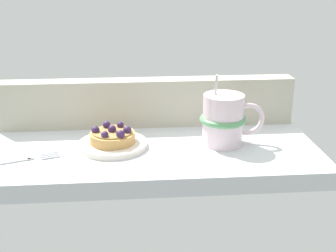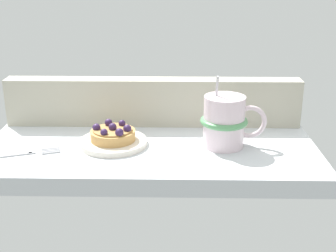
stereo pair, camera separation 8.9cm
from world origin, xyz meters
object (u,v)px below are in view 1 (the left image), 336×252
raspberry_tart (112,136)px  dessert_fork (15,161)px  coffee_mug (224,120)px  dessert_plate (113,145)px

raspberry_tart → dessert_fork: raspberry_tart is taller
coffee_mug → raspberry_tart: bearing=-179.6°
coffee_mug → dessert_plate: bearing=-179.6°
raspberry_tart → dessert_plate: bearing=148.8°
coffee_mug → dessert_fork: coffee_mug is taller
raspberry_tart → dessert_fork: bearing=-163.2°
coffee_mug → dessert_fork: bearing=-172.1°
dessert_plate → raspberry_tart: (0.02, -0.01, 1.91)cm
raspberry_tart → coffee_mug: size_ratio=0.62×
dessert_plate → coffee_mug: coffee_mug is taller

